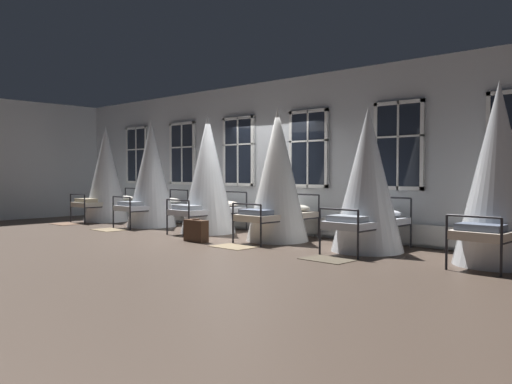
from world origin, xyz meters
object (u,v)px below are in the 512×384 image
(cot_fourth, at_px, (277,176))
(cot_fifth, at_px, (368,181))
(cot_first, at_px, (106,175))
(cot_second, at_px, (151,175))
(suitcase_dark, at_px, (196,231))
(cot_third, at_px, (208,175))
(cot_sixth, at_px, (498,176))

(cot_fourth, height_order, cot_fifth, cot_fourth)
(cot_first, bearing_deg, cot_second, -89.96)
(cot_fourth, distance_m, suitcase_dark, 1.97)
(cot_fourth, height_order, suitcase_dark, cot_fourth)
(cot_first, bearing_deg, cot_fifth, -90.00)
(cot_fifth, relative_size, suitcase_dark, 4.50)
(cot_third, xyz_separation_m, suitcase_dark, (1.03, -1.25, -1.10))
(cot_second, distance_m, cot_third, 2.14)
(suitcase_dark, bearing_deg, cot_second, 160.77)
(cot_fifth, xyz_separation_m, cot_sixth, (2.18, 0.07, 0.11))
(cot_third, bearing_deg, cot_fifth, -90.21)
(cot_first, relative_size, cot_fifth, 1.06)
(cot_fifth, bearing_deg, cot_sixth, -87.40)
(cot_second, bearing_deg, cot_third, -88.53)
(cot_third, height_order, cot_fifth, cot_third)
(cot_second, relative_size, cot_fifth, 1.07)
(cot_third, height_order, suitcase_dark, cot_third)
(cot_second, distance_m, cot_sixth, 8.52)
(cot_first, distance_m, cot_third, 4.28)
(cot_third, bearing_deg, suitcase_dark, -140.50)
(cot_first, relative_size, suitcase_dark, 4.76)
(cot_first, relative_size, cot_second, 0.99)
(cot_first, bearing_deg, cot_sixth, -89.61)
(cot_second, distance_m, suitcase_dark, 3.57)
(cot_sixth, bearing_deg, cot_third, 91.66)
(cot_fifth, xyz_separation_m, suitcase_dark, (-3.18, -1.23, -1.01))
(cot_fourth, bearing_deg, cot_second, 91.52)
(cot_third, relative_size, cot_fourth, 1.01)
(cot_third, height_order, cot_sixth, cot_sixth)
(cot_first, xyz_separation_m, cot_second, (2.15, 0.00, 0.01))
(cot_second, bearing_deg, cot_sixth, -88.63)
(cot_second, xyz_separation_m, cot_fifth, (6.35, 0.00, -0.08))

